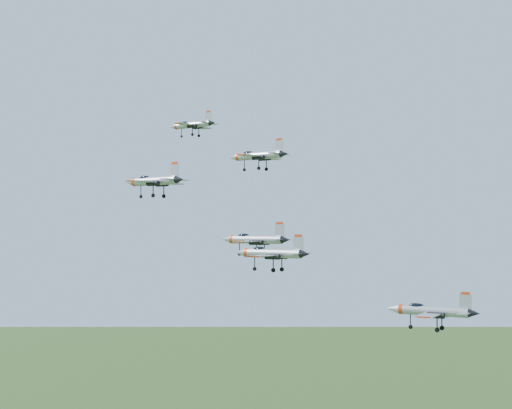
% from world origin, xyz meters
% --- Properties ---
extents(jet_lead, '(11.79, 9.80, 3.15)m').
position_xyz_m(jet_lead, '(-19.01, 16.75, 159.63)').
color(jet_lead, '#9EA2AA').
extents(jet_left_high, '(12.48, 10.44, 3.34)m').
position_xyz_m(jet_left_high, '(2.72, 3.27, 151.14)').
color(jet_left_high, '#9EA2AA').
extents(jet_right_high, '(11.82, 9.93, 3.17)m').
position_xyz_m(jet_right_high, '(-2.09, -20.59, 145.50)').
color(jet_right_high, '#9EA2AA').
extents(jet_left_low, '(13.71, 11.37, 3.66)m').
position_xyz_m(jet_left_low, '(3.08, 1.46, 136.78)').
color(jet_left_low, '#9EA2AA').
extents(jet_right_low, '(13.41, 11.17, 3.58)m').
position_xyz_m(jet_right_low, '(11.02, -8.65, 134.91)').
color(jet_right_low, '#9EA2AA').
extents(jet_trail, '(13.18, 10.88, 3.52)m').
position_xyz_m(jet_trail, '(34.52, -6.39, 127.25)').
color(jet_trail, '#9EA2AA').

